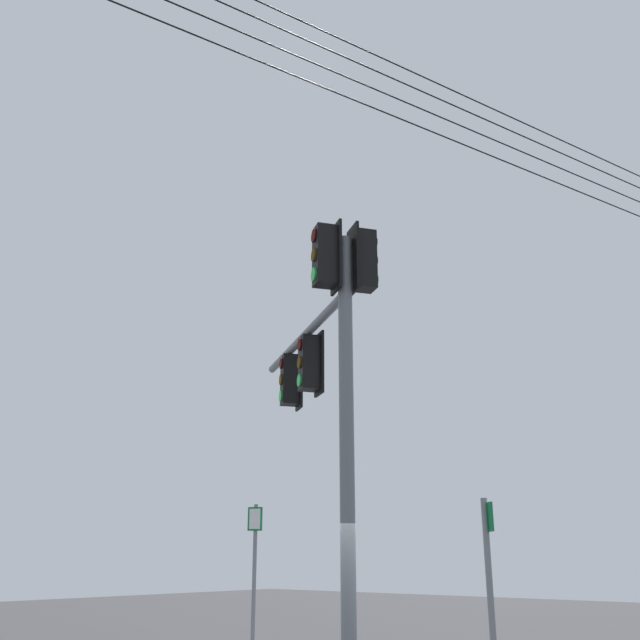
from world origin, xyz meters
The scene contains 4 objects.
signal_mast_assembly centered at (-0.69, 0.12, 4.83)m, with size 4.22×3.03×6.72m.
route_sign_primary centered at (-3.43, 1.47, 1.75)m, with size 0.24×0.15×2.98m.
route_sign_secondary centered at (2.18, -0.64, 1.61)m, with size 0.24×0.28×2.70m.
overhead_wire_span centered at (0.38, 0.62, 9.52)m, with size 6.42×22.47×1.38m.
Camera 1 is at (6.02, -8.08, 2.10)m, focal length 40.75 mm.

